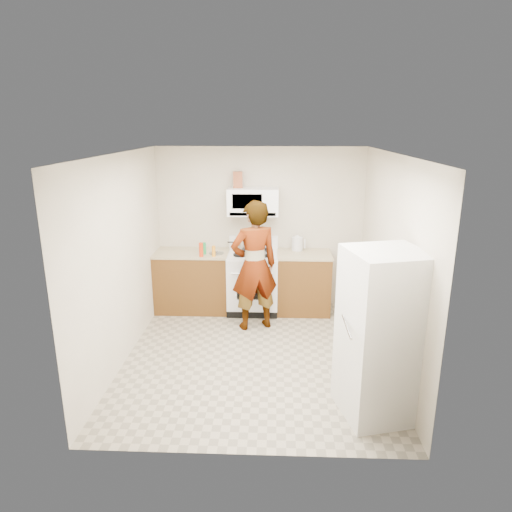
# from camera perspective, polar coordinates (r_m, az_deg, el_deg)

# --- Properties ---
(floor) EXTENTS (3.60, 3.60, 0.00)m
(floor) POSITION_cam_1_polar(r_m,az_deg,el_deg) (5.90, -0.11, -12.34)
(floor) COLOR gray
(floor) RESTS_ON ground
(back_wall) EXTENTS (3.20, 0.02, 2.50)m
(back_wall) POSITION_cam_1_polar(r_m,az_deg,el_deg) (7.15, 0.51, 3.50)
(back_wall) COLOR beige
(back_wall) RESTS_ON floor
(right_wall) EXTENTS (0.02, 3.60, 2.50)m
(right_wall) POSITION_cam_1_polar(r_m,az_deg,el_deg) (5.58, 16.42, -0.82)
(right_wall) COLOR beige
(right_wall) RESTS_ON floor
(cabinet_left) EXTENTS (1.12, 0.62, 0.90)m
(cabinet_left) POSITION_cam_1_polar(r_m,az_deg,el_deg) (7.19, -7.90, -3.21)
(cabinet_left) COLOR #593615
(cabinet_left) RESTS_ON floor
(counter_left) EXTENTS (1.14, 0.64, 0.03)m
(counter_left) POSITION_cam_1_polar(r_m,az_deg,el_deg) (7.05, -8.05, 0.37)
(counter_left) COLOR tan
(counter_left) RESTS_ON cabinet_left
(cabinet_right) EXTENTS (0.80, 0.62, 0.90)m
(cabinet_right) POSITION_cam_1_polar(r_m,az_deg,el_deg) (7.10, 5.92, -3.42)
(cabinet_right) COLOR #593615
(cabinet_right) RESTS_ON floor
(counter_right) EXTENTS (0.82, 0.64, 0.03)m
(counter_right) POSITION_cam_1_polar(r_m,az_deg,el_deg) (6.95, 6.03, 0.21)
(counter_right) COLOR tan
(counter_right) RESTS_ON cabinet_right
(gas_range) EXTENTS (0.76, 0.65, 1.13)m
(gas_range) POSITION_cam_1_polar(r_m,az_deg,el_deg) (7.07, -0.39, -3.10)
(gas_range) COLOR white
(gas_range) RESTS_ON floor
(microwave) EXTENTS (0.76, 0.38, 0.40)m
(microwave) POSITION_cam_1_polar(r_m,az_deg,el_deg) (6.89, -0.36, 6.83)
(microwave) COLOR white
(microwave) RESTS_ON back_wall
(person) EXTENTS (0.79, 0.66, 1.85)m
(person) POSITION_cam_1_polar(r_m,az_deg,el_deg) (6.34, -0.22, -1.24)
(person) COLOR tan
(person) RESTS_ON floor
(fridge) EXTENTS (0.85, 0.85, 1.70)m
(fridge) POSITION_cam_1_polar(r_m,az_deg,el_deg) (4.65, 15.39, -9.48)
(fridge) COLOR white
(fridge) RESTS_ON floor
(kettle) EXTENTS (0.18, 0.18, 0.21)m
(kettle) POSITION_cam_1_polar(r_m,az_deg,el_deg) (7.08, 5.19, 1.54)
(kettle) COLOR silver
(kettle) RESTS_ON counter_right
(jug) EXTENTS (0.15, 0.15, 0.24)m
(jug) POSITION_cam_1_polar(r_m,az_deg,el_deg) (6.92, -2.29, 9.53)
(jug) COLOR brown
(jug) RESTS_ON microwave
(saucepan) EXTENTS (0.32, 0.32, 0.13)m
(saucepan) POSITION_cam_1_polar(r_m,az_deg,el_deg) (7.04, -1.41, 1.37)
(saucepan) COLOR #AFAFB3
(saucepan) RESTS_ON gas_range
(tray) EXTENTS (0.29, 0.24, 0.05)m
(tray) POSITION_cam_1_polar(r_m,az_deg,el_deg) (6.81, 0.16, 0.30)
(tray) COLOR silver
(tray) RESTS_ON gas_range
(bottle_spray) EXTENTS (0.06, 0.06, 0.21)m
(bottle_spray) POSITION_cam_1_polar(r_m,az_deg,el_deg) (6.76, -6.87, 0.79)
(bottle_spray) COLOR red
(bottle_spray) RESTS_ON counter_left
(bottle_hot_sauce) EXTENTS (0.06, 0.06, 0.16)m
(bottle_hot_sauce) POSITION_cam_1_polar(r_m,az_deg,el_deg) (6.75, -5.31, 0.60)
(bottle_hot_sauce) COLOR orange
(bottle_hot_sauce) RESTS_ON counter_left
(bottle_green_cap) EXTENTS (0.06, 0.06, 0.18)m
(bottle_green_cap) POSITION_cam_1_polar(r_m,az_deg,el_deg) (6.88, -6.48, 0.95)
(bottle_green_cap) COLOR #18863E
(bottle_green_cap) RESTS_ON counter_left
(pot_lid) EXTENTS (0.26, 0.26, 0.01)m
(pot_lid) POSITION_cam_1_polar(r_m,az_deg,el_deg) (6.92, -4.97, 0.36)
(pot_lid) COLOR silver
(pot_lid) RESTS_ON counter_left
(broom) EXTENTS (0.24, 0.19, 1.30)m
(broom) POSITION_cam_1_polar(r_m,az_deg,el_deg) (6.39, 13.90, -4.08)
(broom) COLOR white
(broom) RESTS_ON floor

